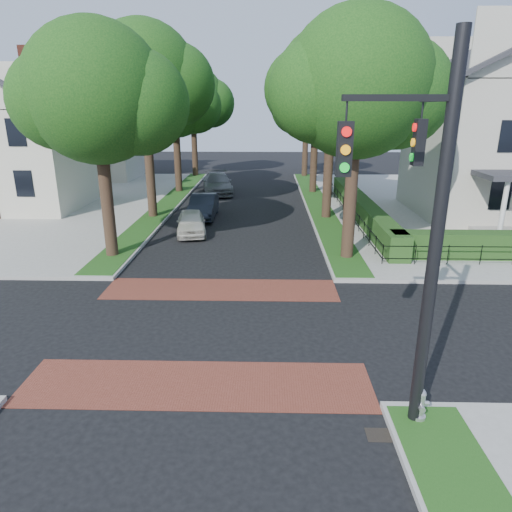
# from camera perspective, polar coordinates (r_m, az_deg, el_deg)

# --- Properties ---
(ground) EXTENTS (120.00, 120.00, 0.00)m
(ground) POSITION_cam_1_polar(r_m,az_deg,el_deg) (15.01, -5.60, -8.84)
(ground) COLOR black
(ground) RESTS_ON ground
(crosswalk_far) EXTENTS (9.00, 2.20, 0.01)m
(crosswalk_far) POSITION_cam_1_polar(r_m,az_deg,el_deg) (17.90, -4.39, -4.17)
(crosswalk_far) COLOR brown
(crosswalk_far) RESTS_ON ground
(crosswalk_near) EXTENTS (9.00, 2.20, 0.01)m
(crosswalk_near) POSITION_cam_1_polar(r_m,az_deg,el_deg) (12.28, -7.42, -15.61)
(crosswalk_near) COLOR brown
(crosswalk_near) RESTS_ON ground
(storm_drain) EXTENTS (0.65, 0.45, 0.01)m
(storm_drain) POSITION_cam_1_polar(r_m,az_deg,el_deg) (11.00, 15.38, -20.76)
(storm_drain) COLOR black
(storm_drain) RESTS_ON ground
(grass_strip_ne) EXTENTS (1.60, 29.80, 0.02)m
(grass_strip_ne) POSITION_cam_1_polar(r_m,az_deg,el_deg) (33.24, 7.70, 6.51)
(grass_strip_ne) COLOR #1B4112
(grass_strip_ne) RESTS_ON sidewalk_ne
(grass_strip_nw) EXTENTS (1.60, 29.80, 0.02)m
(grass_strip_nw) POSITION_cam_1_polar(r_m,az_deg,el_deg) (33.81, -10.93, 6.54)
(grass_strip_nw) COLOR #1B4112
(grass_strip_nw) RESTS_ON sidewalk_nw
(tree_right_near) EXTENTS (7.75, 6.67, 10.66)m
(tree_right_near) POSITION_cam_1_polar(r_m,az_deg,el_deg) (20.87, 12.78, 20.05)
(tree_right_near) COLOR black
(tree_right_near) RESTS_ON sidewalk_ne
(tree_right_mid) EXTENTS (8.25, 7.09, 11.22)m
(tree_right_mid) POSITION_cam_1_polar(r_m,az_deg,el_deg) (28.79, 9.68, 20.32)
(tree_right_mid) COLOR black
(tree_right_mid) RESTS_ON sidewalk_ne
(tree_right_far) EXTENTS (7.25, 6.23, 9.74)m
(tree_right_far) POSITION_cam_1_polar(r_m,az_deg,el_deg) (37.68, 7.63, 18.21)
(tree_right_far) COLOR black
(tree_right_far) RESTS_ON sidewalk_ne
(tree_right_back) EXTENTS (7.50, 6.45, 10.20)m
(tree_right_back) POSITION_cam_1_polar(r_m,az_deg,el_deg) (46.65, 6.47, 18.67)
(tree_right_back) COLOR black
(tree_right_back) RESTS_ON sidewalk_ne
(tree_left_near) EXTENTS (7.50, 6.45, 10.20)m
(tree_left_near) POSITION_cam_1_polar(r_m,az_deg,el_deg) (21.72, -18.88, 18.51)
(tree_left_near) COLOR black
(tree_left_near) RESTS_ON sidewalk_nw
(tree_left_mid) EXTENTS (8.00, 6.88, 11.48)m
(tree_left_mid) POSITION_cam_1_polar(r_m,az_deg,el_deg) (29.43, -13.57, 20.74)
(tree_left_mid) COLOR black
(tree_left_mid) RESTS_ON sidewalk_nw
(tree_left_far) EXTENTS (7.00, 6.02, 9.86)m
(tree_left_far) POSITION_cam_1_polar(r_m,az_deg,el_deg) (38.16, -9.94, 18.42)
(tree_left_far) COLOR black
(tree_left_far) RESTS_ON sidewalk_nw
(tree_left_back) EXTENTS (7.75, 6.66, 10.44)m
(tree_left_back) POSITION_cam_1_polar(r_m,az_deg,el_deg) (47.05, -7.76, 18.79)
(tree_left_back) COLOR black
(tree_left_back) RESTS_ON sidewalk_nw
(hedge_main_road) EXTENTS (1.00, 18.00, 1.20)m
(hedge_main_road) POSITION_cam_1_polar(r_m,az_deg,el_deg) (29.51, 13.04, 5.90)
(hedge_main_road) COLOR #1E4417
(hedge_main_road) RESTS_ON sidewalk_ne
(fence_main_road) EXTENTS (0.06, 18.00, 0.90)m
(fence_main_road) POSITION_cam_1_polar(r_m,az_deg,el_deg) (29.39, 11.49, 5.65)
(fence_main_road) COLOR black
(fence_main_road) RESTS_ON sidewalk_ne
(house_left_near) EXTENTS (10.00, 9.00, 10.14)m
(house_left_near) POSITION_cam_1_polar(r_m,az_deg,el_deg) (35.76, -28.28, 13.29)
(house_left_near) COLOR beige
(house_left_near) RESTS_ON sidewalk_nw
(house_left_far) EXTENTS (10.00, 9.00, 10.14)m
(house_left_far) POSITION_cam_1_polar(r_m,az_deg,el_deg) (48.47, -20.17, 15.06)
(house_left_far) COLOR beige
(house_left_far) RESTS_ON sidewalk_nw
(traffic_signal) EXTENTS (2.17, 2.00, 8.00)m
(traffic_signal) POSITION_cam_1_polar(r_m,az_deg,el_deg) (9.61, 20.32, 4.46)
(traffic_signal) COLOR black
(traffic_signal) RESTS_ON sidewalk_se
(parked_car_front) EXTENTS (2.16, 4.08, 1.32)m
(parked_car_front) POSITION_cam_1_polar(r_m,az_deg,el_deg) (25.70, -8.11, 4.19)
(parked_car_front) COLOR silver
(parked_car_front) RESTS_ON ground
(parked_car_middle) EXTENTS (1.58, 4.48, 1.47)m
(parked_car_middle) POSITION_cam_1_polar(r_m,az_deg,el_deg) (29.45, -6.60, 6.19)
(parked_car_middle) COLOR black
(parked_car_middle) RESTS_ON ground
(parked_car_rear) EXTENTS (3.11, 5.84, 1.61)m
(parked_car_rear) POSITION_cam_1_polar(r_m,az_deg,el_deg) (37.87, -4.84, 9.03)
(parked_car_rear) COLOR slate
(parked_car_rear) RESTS_ON ground
(fire_hydrant) EXTENTS (0.40, 0.39, 0.79)m
(fire_hydrant) POSITION_cam_1_polar(r_m,az_deg,el_deg) (11.23, 19.80, -17.02)
(fire_hydrant) COLOR #B3B2B5
(fire_hydrant) RESTS_ON sidewalk_se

